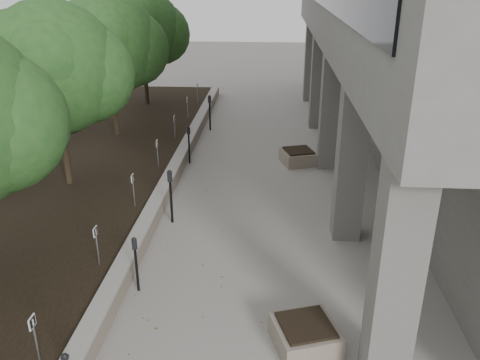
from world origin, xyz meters
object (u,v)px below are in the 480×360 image
(parking_meter_2, at_px, (136,264))
(crabapple_tree_5, at_px, (143,48))
(parking_meter_3, at_px, (171,197))
(parking_meter_5, at_px, (210,113))
(crabapple_tree_4, at_px, (111,66))
(planter_back, at_px, (298,156))
(parking_meter_4, at_px, (189,145))
(planter_front, at_px, (305,335))
(crabapple_tree_3, at_px, (57,96))

(parking_meter_2, bearing_deg, crabapple_tree_5, 82.62)
(parking_meter_3, distance_m, parking_meter_5, 8.68)
(crabapple_tree_4, relative_size, planter_back, 4.88)
(parking_meter_2, relative_size, parking_meter_5, 0.84)
(parking_meter_4, distance_m, planter_front, 10.01)
(parking_meter_2, relative_size, planter_front, 1.21)
(planter_front, xyz_separation_m, planter_back, (0.26, 9.58, 0.00))
(crabapple_tree_3, relative_size, parking_meter_3, 3.48)
(crabapple_tree_3, distance_m, crabapple_tree_4, 5.00)
(planter_back, bearing_deg, parking_meter_5, 134.00)
(parking_meter_3, relative_size, planter_back, 1.40)
(crabapple_tree_4, xyz_separation_m, parking_meter_4, (3.25, -2.02, -2.42))
(parking_meter_4, relative_size, parking_meter_5, 0.89)
(crabapple_tree_3, height_order, planter_back, crabapple_tree_3)
(crabapple_tree_3, xyz_separation_m, parking_meter_5, (3.50, 7.07, -2.33))
(parking_meter_3, height_order, planter_front, parking_meter_3)
(crabapple_tree_3, height_order, parking_meter_3, crabapple_tree_3)
(crabapple_tree_4, xyz_separation_m, parking_meter_5, (3.50, 2.07, -2.33))
(parking_meter_2, height_order, planter_back, parking_meter_2)
(parking_meter_4, bearing_deg, planter_front, -89.75)
(crabapple_tree_4, distance_m, parking_meter_5, 4.69)
(crabapple_tree_4, distance_m, planter_front, 13.58)
(crabapple_tree_3, bearing_deg, crabapple_tree_4, 90.00)
(parking_meter_3, bearing_deg, crabapple_tree_3, 140.87)
(crabapple_tree_5, bearing_deg, parking_meter_2, -77.11)
(crabapple_tree_3, height_order, planter_front, crabapple_tree_3)
(planter_front, distance_m, planter_back, 9.58)
(parking_meter_5, bearing_deg, planter_back, -49.20)
(crabapple_tree_3, distance_m, crabapple_tree_5, 10.00)
(parking_meter_3, xyz_separation_m, parking_meter_4, (-0.26, 4.59, -0.08))
(parking_meter_3, distance_m, parking_meter_4, 4.59)
(planter_back, bearing_deg, parking_meter_3, -127.11)
(planter_back, bearing_deg, crabapple_tree_4, 166.32)
(parking_meter_5, distance_m, planter_back, 5.34)
(parking_meter_2, bearing_deg, crabapple_tree_4, 88.78)
(crabapple_tree_3, bearing_deg, parking_meter_4, 42.50)
(parking_meter_5, bearing_deg, planter_front, -78.85)
(parking_meter_3, distance_m, planter_back, 6.12)
(crabapple_tree_4, distance_m, planter_back, 7.93)
(parking_meter_5, bearing_deg, parking_meter_2, -93.72)
(crabapple_tree_4, bearing_deg, parking_meter_4, -31.89)
(parking_meter_2, bearing_deg, parking_meter_5, 69.21)
(crabapple_tree_4, relative_size, crabapple_tree_5, 1.00)
(crabapple_tree_5, distance_m, parking_meter_2, 15.40)
(parking_meter_2, bearing_deg, parking_meter_3, 67.59)
(parking_meter_5, bearing_deg, crabapple_tree_4, -152.56)
(crabapple_tree_5, xyz_separation_m, parking_meter_2, (3.39, -14.82, -2.46))
(crabapple_tree_3, distance_m, parking_meter_5, 8.23)
(parking_meter_3, bearing_deg, crabapple_tree_4, 103.47)
(parking_meter_5, bearing_deg, parking_meter_3, -93.12)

